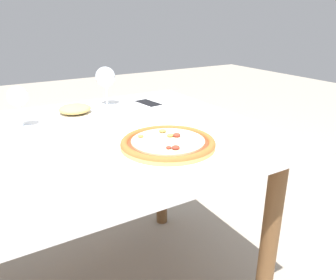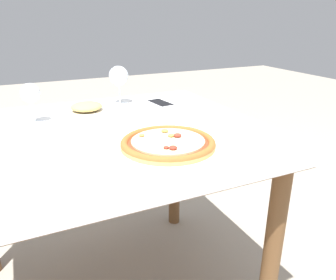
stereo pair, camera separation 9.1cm
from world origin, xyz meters
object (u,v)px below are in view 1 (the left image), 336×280
object	(u,v)px
dining_table	(99,161)
side_plate	(75,111)
cell_phone	(148,104)
pizza_plate	(168,144)
wine_glass_far_right	(18,98)
wine_glass_far_left	(105,78)

from	to	relation	value
dining_table	side_plate	xyz separation A→B (m)	(0.01, 0.27, 0.11)
cell_phone	side_plate	size ratio (longest dim) A/B	0.71
dining_table	pizza_plate	size ratio (longest dim) A/B	3.69
cell_phone	dining_table	bearing A→B (deg)	-141.25
dining_table	cell_phone	xyz separation A→B (m)	(0.33, 0.26, 0.10)
dining_table	side_plate	size ratio (longest dim) A/B	5.26
wine_glass_far_right	side_plate	bearing A→B (deg)	14.17
pizza_plate	wine_glass_far_right	bearing A→B (deg)	127.63
pizza_plate	wine_glass_far_right	size ratio (longest dim) A/B	2.07
wine_glass_far_left	cell_phone	xyz separation A→B (m)	(0.16, -0.09, -0.12)
wine_glass_far_right	dining_table	bearing A→B (deg)	-47.76
pizza_plate	side_plate	world-z (taller)	side_plate
pizza_plate	side_plate	distance (m)	0.50
pizza_plate	wine_glass_far_right	xyz separation A→B (m)	(-0.34, 0.44, 0.09)
dining_table	wine_glass_far_right	xyz separation A→B (m)	(-0.20, 0.22, 0.20)
wine_glass_far_left	cell_phone	size ratio (longest dim) A/B	1.10
dining_table	pizza_plate	world-z (taller)	pizza_plate
dining_table	cell_phone	world-z (taller)	cell_phone
pizza_plate	wine_glass_far_right	distance (m)	0.56
cell_phone	side_plate	distance (m)	0.32
pizza_plate	cell_phone	world-z (taller)	pizza_plate
side_plate	wine_glass_far_left	bearing A→B (deg)	26.69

